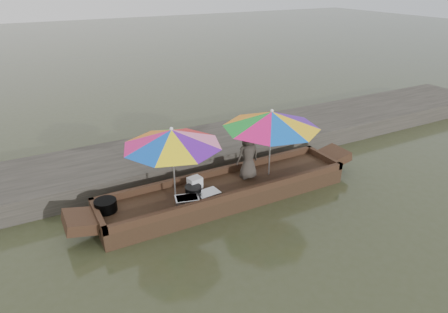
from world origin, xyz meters
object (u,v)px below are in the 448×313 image
tray_scallop (208,193)px  umbrella_stern (270,143)px  supply_bag (195,183)px  vendor (248,155)px  tray_crayfish (187,199)px  umbrella_bow (173,165)px  cooking_pot (106,206)px  boat_hull (226,193)px  charcoal_grill (193,190)px

tray_scallop → umbrella_stern: (1.63, 0.17, 0.74)m
supply_bag → vendor: size_ratio=0.26×
tray_crayfish → umbrella_bow: 0.78m
tray_scallop → vendor: bearing=13.6°
tray_scallop → cooking_pot: bearing=169.0°
boat_hull → supply_bag: supply_bag is taller
cooking_pot → charcoal_grill: (1.75, -0.21, -0.03)m
cooking_pot → umbrella_stern: (3.63, -0.22, 0.66)m
boat_hull → umbrella_stern: 1.46m
cooking_pot → tray_crayfish: 1.57m
tray_scallop → supply_bag: bearing=108.6°
tray_crayfish → umbrella_bow: size_ratio=0.24×
supply_bag → charcoal_grill: bearing=-123.7°
tray_scallop → charcoal_grill: charcoal_grill is taller
umbrella_stern → cooking_pot: bearing=176.5°
charcoal_grill → umbrella_stern: (1.87, -0.02, 0.70)m
charcoal_grill → cooking_pot: bearing=173.3°
umbrella_bow → tray_crayfish: bearing=-50.8°
cooking_pot → supply_bag: (1.88, -0.02, 0.02)m
supply_bag → vendor: bearing=-4.4°
supply_bag → umbrella_stern: 1.88m
cooking_pot → boat_hull: bearing=-5.1°
umbrella_bow → umbrella_stern: bearing=0.0°
cooking_pot → umbrella_bow: size_ratio=0.22×
tray_scallop → umbrella_stern: umbrella_stern is taller
tray_crayfish → tray_scallop: 0.49m
tray_scallop → umbrella_bow: umbrella_bow is taller
tray_scallop → umbrella_stern: bearing=5.8°
vendor → umbrella_bow: (-1.78, -0.11, 0.23)m
supply_bag → umbrella_bow: bearing=-158.9°
supply_bag → umbrella_bow: (-0.53, -0.20, 0.65)m
tray_crayfish → supply_bag: 0.55m
charcoal_grill → vendor: 1.45m
cooking_pot → supply_bag: bearing=-0.6°
tray_crayfish → supply_bag: size_ratio=1.68×
charcoal_grill → vendor: bearing=3.7°
boat_hull → umbrella_stern: bearing=0.0°
cooking_pot → tray_scallop: 2.04m
tray_scallop → vendor: (1.13, 0.27, 0.51)m
boat_hull → tray_crayfish: bearing=-168.5°
vendor → umbrella_bow: bearing=2.7°
supply_bag → umbrella_bow: umbrella_bow is taller
boat_hull → tray_crayfish: size_ratio=11.81×
charcoal_grill → umbrella_bow: size_ratio=0.17×
vendor → charcoal_grill: bearing=2.9°
boat_hull → charcoal_grill: size_ratio=16.77×
cooking_pot → supply_bag: 1.88m
supply_bag → umbrella_stern: size_ratio=0.13×
boat_hull → supply_bag: bearing=162.4°
umbrella_bow → umbrella_stern: 2.28m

